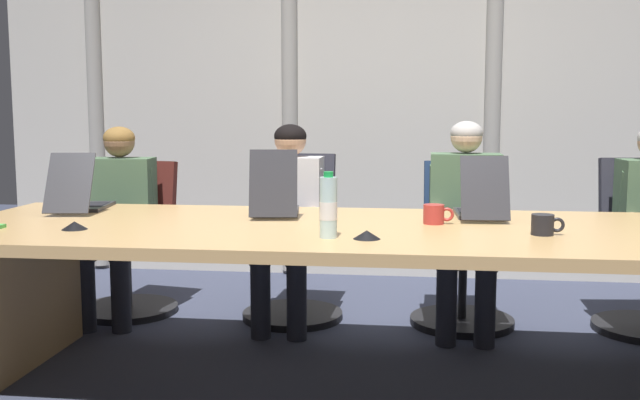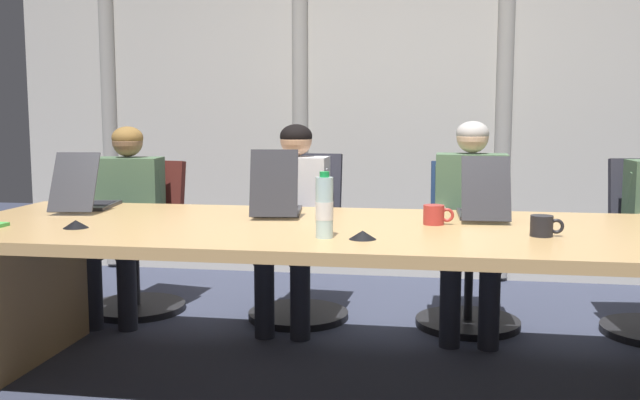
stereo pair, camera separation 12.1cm
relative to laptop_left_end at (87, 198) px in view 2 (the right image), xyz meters
name	(u,v)px [view 2 (the right image)]	position (x,y,z in m)	size (l,w,h in m)	color
ground_plane	(363,386)	(1.48, -0.34, -0.79)	(11.69, 11.69, 0.00)	#383D51
conference_table	(364,258)	(1.48, -0.34, -0.20)	(3.76, 1.24, 0.73)	tan
curtain_backdrop	(397,91)	(1.48, 1.93, 0.59)	(5.84, 0.17, 2.76)	beige
laptop_left_end	(87,198)	(0.00, 0.00, 0.00)	(0.29, 0.53, 0.30)	#2D2D33
laptop_left_mid	(277,202)	(1.02, -0.04, 0.00)	(0.28, 0.47, 0.33)	#2D2D33
laptop_center	(483,206)	(2.01, 0.00, 0.00)	(0.23, 0.46, 0.30)	#2D2D33
office_chair_left_end	(140,254)	(-0.04, 0.73, -0.44)	(0.60, 0.61, 0.92)	#511E19
office_chair_left_mid	(300,256)	(0.99, 0.73, -0.42)	(0.60, 0.60, 0.98)	#2D2D38
office_chair_center	(468,264)	(1.98, 0.73, -0.43)	(0.60, 0.60, 0.94)	navy
person_left_end	(125,209)	(-0.05, 0.57, -0.14)	(0.43, 0.57, 1.14)	#4C6B4C
person_left_mid	(293,212)	(0.98, 0.57, -0.13)	(0.38, 0.55, 1.16)	silver
person_center	(471,215)	(1.98, 0.57, -0.12)	(0.41, 0.55, 1.18)	#4C6B4C
water_bottle_primary	(324,208)	(1.35, -0.65, 0.06)	(0.07, 0.07, 0.27)	silver
coffee_mug_near	(435,215)	(1.79, -0.23, -0.01)	(0.14, 0.09, 0.09)	#B2332D
coffee_mug_far	(543,226)	(2.22, -0.47, -0.02)	(0.13, 0.09, 0.09)	black
conference_mic_left_side	(363,235)	(1.51, -0.66, -0.04)	(0.11, 0.11, 0.04)	black
conference_mic_right_side	(76,224)	(0.25, -0.59, -0.04)	(0.11, 0.11, 0.04)	black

